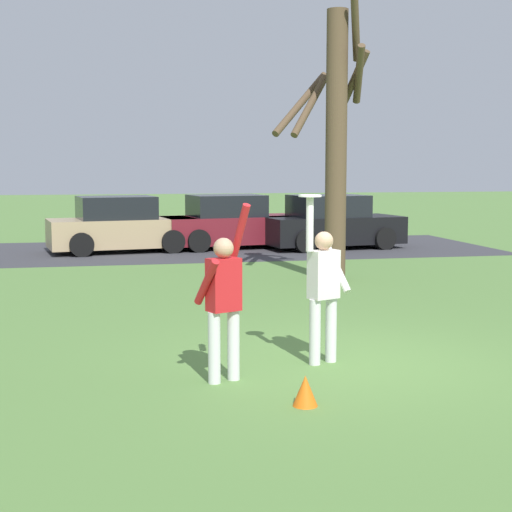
{
  "coord_description": "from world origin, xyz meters",
  "views": [
    {
      "loc": [
        -3.06,
        -9.14,
        2.45
      ],
      "look_at": [
        -0.97,
        0.89,
        1.27
      ],
      "focal_mm": 54.82,
      "sensor_mm": 36.0,
      "label": 1
    }
  ],
  "objects_px": {
    "parked_car_maroon": "(230,224)",
    "parked_car_black": "(331,224)",
    "person_defender": "(224,297)",
    "parked_car_tan": "(120,226)",
    "field_cone_orange": "(305,391)",
    "person_catcher": "(324,285)",
    "frisbee_disc": "(310,196)",
    "bare_tree_tall": "(335,138)"
  },
  "relations": [
    {
      "from": "parked_car_maroon",
      "to": "bare_tree_tall",
      "type": "xyz_separation_m",
      "value": [
        1.03,
        -7.08,
        2.32
      ]
    },
    {
      "from": "person_catcher",
      "to": "bare_tree_tall",
      "type": "relative_size",
      "value": 0.35
    },
    {
      "from": "person_defender",
      "to": "parked_car_maroon",
      "type": "height_order",
      "value": "person_defender"
    },
    {
      "from": "person_catcher",
      "to": "parked_car_maroon",
      "type": "bearing_deg",
      "value": -118.19
    },
    {
      "from": "person_catcher",
      "to": "field_cone_orange",
      "type": "height_order",
      "value": "person_catcher"
    },
    {
      "from": "bare_tree_tall",
      "to": "field_cone_orange",
      "type": "distance_m",
      "value": 9.39
    },
    {
      "from": "bare_tree_tall",
      "to": "person_catcher",
      "type": "bearing_deg",
      "value": -108.52
    },
    {
      "from": "person_catcher",
      "to": "parked_car_black",
      "type": "xyz_separation_m",
      "value": [
        4.19,
        13.13,
        -0.25
      ]
    },
    {
      "from": "parked_car_black",
      "to": "field_cone_orange",
      "type": "height_order",
      "value": "parked_car_black"
    },
    {
      "from": "frisbee_disc",
      "to": "field_cone_orange",
      "type": "bearing_deg",
      "value": -106.91
    },
    {
      "from": "parked_car_tan",
      "to": "frisbee_disc",
      "type": "bearing_deg",
      "value": -90.94
    },
    {
      "from": "person_catcher",
      "to": "bare_tree_tall",
      "type": "xyz_separation_m",
      "value": [
        2.27,
        6.79,
        2.06
      ]
    },
    {
      "from": "person_defender",
      "to": "parked_car_tan",
      "type": "distance_m",
      "value": 14.04
    },
    {
      "from": "person_defender",
      "to": "parked_car_tan",
      "type": "height_order",
      "value": "person_defender"
    },
    {
      "from": "parked_car_tan",
      "to": "parked_car_maroon",
      "type": "bearing_deg",
      "value": -1.13
    },
    {
      "from": "person_defender",
      "to": "field_cone_orange",
      "type": "relative_size",
      "value": 6.39
    },
    {
      "from": "parked_car_maroon",
      "to": "bare_tree_tall",
      "type": "distance_m",
      "value": 7.52
    },
    {
      "from": "person_catcher",
      "to": "person_defender",
      "type": "height_order",
      "value": "person_catcher"
    },
    {
      "from": "parked_car_tan",
      "to": "parked_car_maroon",
      "type": "distance_m",
      "value": 3.28
    },
    {
      "from": "person_catcher",
      "to": "parked_car_black",
      "type": "height_order",
      "value": "person_catcher"
    },
    {
      "from": "parked_car_tan",
      "to": "parked_car_black",
      "type": "height_order",
      "value": "same"
    },
    {
      "from": "frisbee_disc",
      "to": "parked_car_black",
      "type": "bearing_deg",
      "value": 71.62
    },
    {
      "from": "field_cone_orange",
      "to": "person_catcher",
      "type": "bearing_deg",
      "value": 67.54
    },
    {
      "from": "person_defender",
      "to": "parked_car_black",
      "type": "xyz_separation_m",
      "value": [
        5.53,
        13.71,
        -0.25
      ]
    },
    {
      "from": "person_catcher",
      "to": "frisbee_disc",
      "type": "relative_size",
      "value": 7.47
    },
    {
      "from": "parked_car_black",
      "to": "field_cone_orange",
      "type": "bearing_deg",
      "value": -116.77
    },
    {
      "from": "frisbee_disc",
      "to": "field_cone_orange",
      "type": "distance_m",
      "value": 2.53
    },
    {
      "from": "parked_car_tan",
      "to": "person_catcher",
      "type": "bearing_deg",
      "value": -90.03
    },
    {
      "from": "person_catcher",
      "to": "bare_tree_tall",
      "type": "distance_m",
      "value": 7.45
    },
    {
      "from": "person_catcher",
      "to": "parked_car_tan",
      "type": "xyz_separation_m",
      "value": [
        -2.01,
        13.45,
        -0.25
      ]
    },
    {
      "from": "person_catcher",
      "to": "person_defender",
      "type": "relative_size",
      "value": 1.02
    },
    {
      "from": "parked_car_tan",
      "to": "bare_tree_tall",
      "type": "bearing_deg",
      "value": -65.77
    },
    {
      "from": "person_catcher",
      "to": "frisbee_disc",
      "type": "distance_m",
      "value": 1.13
    },
    {
      "from": "person_defender",
      "to": "frisbee_disc",
      "type": "distance_m",
      "value": 1.66
    },
    {
      "from": "person_catcher",
      "to": "parked_car_maroon",
      "type": "relative_size",
      "value": 0.48
    },
    {
      "from": "parked_car_tan",
      "to": "bare_tree_tall",
      "type": "height_order",
      "value": "bare_tree_tall"
    },
    {
      "from": "parked_car_maroon",
      "to": "parked_car_black",
      "type": "height_order",
      "value": "same"
    },
    {
      "from": "frisbee_disc",
      "to": "parked_car_maroon",
      "type": "bearing_deg",
      "value": 84.07
    },
    {
      "from": "bare_tree_tall",
      "to": "parked_car_black",
      "type": "bearing_deg",
      "value": 73.22
    },
    {
      "from": "person_catcher",
      "to": "person_defender",
      "type": "xyz_separation_m",
      "value": [
        -1.35,
        -0.57,
        -0.0
      ]
    },
    {
      "from": "parked_car_black",
      "to": "frisbee_disc",
      "type": "bearing_deg",
      "value": -116.92
    },
    {
      "from": "bare_tree_tall",
      "to": "parked_car_tan",
      "type": "bearing_deg",
      "value": 122.77
    }
  ]
}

